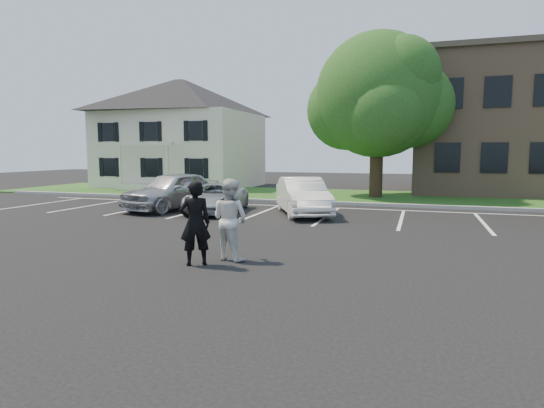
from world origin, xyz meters
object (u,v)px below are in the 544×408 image
at_px(tree, 380,98).
at_px(car_white_sedan, 303,196).
at_px(house, 182,133).
at_px(car_silver_minivan, 217,198).
at_px(man_black_suit, 195,223).
at_px(car_silver_west, 173,191).
at_px(man_white_shirt, 230,219).

distance_m(tree, car_white_sedan, 9.19).
bearing_deg(house, car_silver_minivan, -55.57).
bearing_deg(tree, man_black_suit, -98.83).
relative_size(house, car_silver_west, 2.12).
distance_m(tree, man_black_suit, 17.09).
xyz_separation_m(tree, man_white_shirt, (-2.01, -15.59, -4.40)).
bearing_deg(car_white_sedan, man_black_suit, -116.94).
bearing_deg(man_black_suit, car_silver_minivan, -101.99).
xyz_separation_m(house, tree, (14.24, -4.17, 1.52)).
height_order(house, car_silver_minivan, house).
bearing_deg(tree, car_silver_minivan, -126.01).
xyz_separation_m(tree, car_silver_minivan, (-5.86, -8.06, -4.75)).
bearing_deg(man_black_suit, man_white_shirt, -159.24).
height_order(house, car_silver_west, house).
xyz_separation_m(car_silver_west, car_white_sedan, (5.78, 0.17, -0.09)).
bearing_deg(man_white_shirt, car_silver_west, -35.49).
distance_m(house, car_silver_west, 13.80).
relative_size(car_silver_west, car_silver_minivan, 1.13).
bearing_deg(car_silver_west, car_white_sedan, 15.19).
distance_m(house, tree, 14.92).
height_order(car_silver_west, car_white_sedan, car_silver_west).
relative_size(car_silver_minivan, car_white_sedan, 0.96).
height_order(man_black_suit, man_white_shirt, man_white_shirt).
height_order(tree, man_black_suit, tree).
height_order(house, man_black_suit, house).
xyz_separation_m(house, car_silver_minivan, (8.38, -12.23, -3.23)).
distance_m(tree, man_white_shirt, 16.32).
relative_size(tree, car_white_sedan, 1.95).
xyz_separation_m(man_black_suit, car_silver_minivan, (-3.32, 8.26, -0.34)).
bearing_deg(car_white_sedan, car_silver_minivan, 161.69).
height_order(man_black_suit, car_white_sedan, man_black_suit).
height_order(tree, man_white_shirt, tree).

